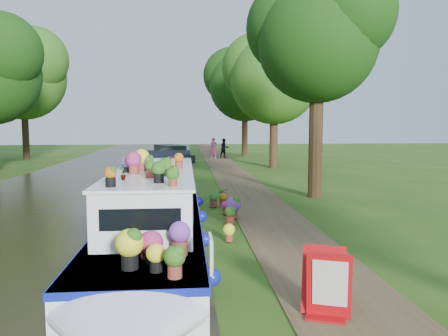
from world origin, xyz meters
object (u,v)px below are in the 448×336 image
sandwich_board (326,287)px  pedestrian_pink (214,148)px  pedestrian_dark (224,148)px  second_boat (170,155)px  plant_boat (155,210)px

sandwich_board → pedestrian_pink: bearing=110.1°
pedestrian_dark → pedestrian_pink: bearing=-145.0°
second_boat → sandwich_board: size_ratio=6.66×
sandwich_board → pedestrian_dark: pedestrian_dark is taller
plant_boat → pedestrian_pink: 25.81m
plant_boat → pedestrian_dark: bearing=81.3°
plant_boat → sandwich_board: size_ratio=12.62×
pedestrian_dark → sandwich_board: bearing=-113.1°
pedestrian_pink → pedestrian_dark: size_ratio=1.08×
pedestrian_pink → pedestrian_dark: (1.04, 1.54, -0.06)m
sandwich_board → pedestrian_dark: 31.79m
plant_boat → pedestrian_pink: bearing=83.1°
second_boat → pedestrian_pink: bearing=-0.4°
second_boat → plant_boat: bearing=-110.8°
sandwich_board → pedestrian_pink: size_ratio=0.59×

